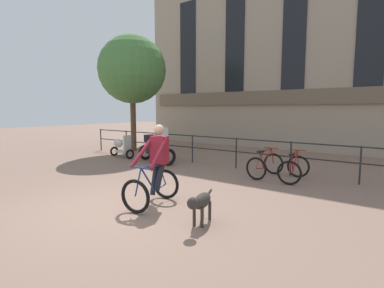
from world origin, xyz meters
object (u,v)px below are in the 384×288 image
parked_motorcycle (156,148)px  parked_bicycle_mid_left (294,169)px  dog (200,202)px  parked_scooter (121,146)px  cyclist_with_bike (155,169)px  parked_bicycle_near_lamp (265,165)px

parked_motorcycle → parked_bicycle_mid_left: size_ratio=1.56×
parked_motorcycle → dog: bearing=-115.6°
parked_bicycle_mid_left → parked_scooter: (-7.21, -0.16, 0.10)m
parked_scooter → cyclist_with_bike: bearing=-116.0°
parked_scooter → parked_bicycle_near_lamp: bearing=-80.9°
dog → parked_bicycle_mid_left: parked_bicycle_mid_left is taller
parked_scooter → dog: bearing=-112.6°
dog → parked_scooter: 8.05m
cyclist_with_bike → parked_scooter: bearing=136.8°
dog → parked_bicycle_near_lamp: (-0.60, 4.21, -0.05)m
parked_bicycle_mid_left → parked_motorcycle: bearing=-2.9°
dog → parked_scooter: (-6.95, 4.05, 0.05)m
cyclist_with_bike → parked_bicycle_near_lamp: (0.85, 3.83, -0.41)m
dog → cyclist_with_bike: bearing=152.1°
parked_bicycle_mid_left → parked_scooter: size_ratio=0.88×
parked_motorcycle → parked_bicycle_near_lamp: (4.30, 0.17, -0.20)m
dog → parked_scooter: size_ratio=0.77×
dog → parked_scooter: parked_scooter is taller
cyclist_with_bike → dog: 1.55m
dog → parked_bicycle_near_lamp: parked_bicycle_near_lamp is taller
cyclist_with_bike → parked_scooter: (-5.49, 3.67, -0.30)m
cyclist_with_bike → dog: (1.46, -0.39, -0.36)m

